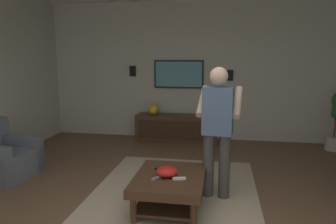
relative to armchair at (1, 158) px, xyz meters
name	(u,v)px	position (x,y,z in m)	size (l,w,h in m)	color
wall_back_tv	(195,72)	(2.75, -2.62, 1.16)	(0.10, 6.45, 2.87)	#B2B7AD
area_rug	(172,200)	(-0.35, -2.61, -0.27)	(3.06, 2.13, 0.01)	tan
armchair	(1,158)	(0.00, 0.00, 0.00)	(0.89, 0.90, 0.82)	slate
coffee_table	(170,184)	(-0.55, -2.61, 0.02)	(1.00, 0.80, 0.40)	#422B1C
media_console	(177,128)	(2.41, -2.27, 0.00)	(0.45, 1.70, 0.55)	#422B1C
tv	(179,74)	(2.65, -2.27, 1.10)	(0.05, 1.04, 0.58)	black
person_standing	(218,125)	(-0.16, -3.14, 0.65)	(0.58, 0.58, 1.64)	#3F3F3F
bowl	(167,172)	(-0.58, -2.58, 0.18)	(0.25, 0.25, 0.11)	red
remote_white	(179,178)	(-0.66, -2.74, 0.13)	(0.15, 0.04, 0.02)	white
remote_black	(161,170)	(-0.42, -2.48, 0.13)	(0.15, 0.04, 0.02)	black
remote_grey	(156,178)	(-0.69, -2.48, 0.13)	(0.15, 0.04, 0.02)	slate
vase_round	(153,110)	(2.37, -1.78, 0.38)	(0.22, 0.22, 0.22)	gold
wall_speaker_left	(230,75)	(2.67, -3.34, 1.09)	(0.06, 0.12, 0.22)	black
wall_speaker_right	(133,71)	(2.67, -1.27, 1.16)	(0.06, 0.12, 0.22)	black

